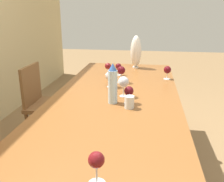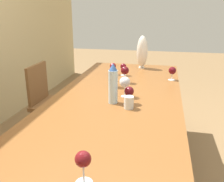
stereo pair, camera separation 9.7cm
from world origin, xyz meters
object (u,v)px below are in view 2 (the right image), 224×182
(wine_glass_5, at_px, (172,71))
(wine_glass_7, at_px, (123,67))
(water_bottle, at_px, (113,84))
(wine_glass_2, at_px, (125,82))
(wine_glass_0, at_px, (129,92))
(chair_far, at_px, (51,100))
(wine_glass_3, at_px, (113,76))
(vase, at_px, (142,52))
(wine_glass_1, at_px, (83,161))
(wine_glass_4, at_px, (125,71))
(water_tumbler, at_px, (129,102))
(wine_glass_6, at_px, (113,66))

(wine_glass_5, height_order, wine_glass_7, wine_glass_5)
(water_bottle, distance_m, wine_glass_2, 0.16)
(wine_glass_5, bearing_deg, wine_glass_0, 156.06)
(chair_far, bearing_deg, wine_glass_3, -113.10)
(vase, height_order, wine_glass_1, vase)
(vase, relative_size, wine_glass_4, 2.38)
(wine_glass_2, bearing_deg, vase, -2.01)
(wine_glass_4, bearing_deg, wine_glass_3, 152.81)
(wine_glass_4, relative_size, wine_glass_7, 1.25)
(wine_glass_4, bearing_deg, chair_far, 77.95)
(wine_glass_5, bearing_deg, vase, 36.77)
(wine_glass_1, bearing_deg, wine_glass_3, 6.46)
(wine_glass_1, height_order, wine_glass_2, wine_glass_2)
(water_tumbler, xyz_separation_m, wine_glass_7, (0.85, 0.18, 0.04))
(wine_glass_0, height_order, wine_glass_3, wine_glass_3)
(wine_glass_0, relative_size, wine_glass_6, 1.05)
(wine_glass_3, distance_m, wine_glass_6, 0.42)
(wine_glass_0, bearing_deg, wine_glass_2, 20.89)
(water_tumbler, bearing_deg, wine_glass_5, -20.67)
(wine_glass_0, height_order, wine_glass_2, wine_glass_2)
(vase, height_order, wine_glass_2, vase)
(wine_glass_5, height_order, chair_far, wine_glass_5)
(wine_glass_3, height_order, wine_glass_4, wine_glass_4)
(water_bottle, height_order, chair_far, water_bottle)
(wine_glass_7, bearing_deg, wine_glass_5, -99.03)
(wine_glass_6, relative_size, wine_glass_7, 0.98)
(wine_glass_6, bearing_deg, wine_glass_0, -160.36)
(wine_glass_0, height_order, chair_far, wine_glass_0)
(wine_glass_1, xyz_separation_m, chair_far, (1.56, 0.90, -0.40))
(wine_glass_4, xyz_separation_m, wine_glass_7, (0.26, 0.06, -0.02))
(wine_glass_0, bearing_deg, wine_glass_3, 27.27)
(water_bottle, xyz_separation_m, wine_glass_7, (0.77, 0.06, -0.05))
(wine_glass_1, distance_m, wine_glass_2, 1.02)
(wine_glass_1, bearing_deg, water_bottle, 4.42)
(water_tumbler, bearing_deg, chair_far, 50.94)
(wine_glass_3, bearing_deg, wine_glass_4, -27.19)
(wine_glass_6, height_order, wine_glass_7, wine_glass_7)
(vase, bearing_deg, wine_glass_7, 157.26)
(water_tumbler, relative_size, wine_glass_1, 0.61)
(wine_glass_1, relative_size, wine_glass_5, 1.10)
(wine_glass_7, bearing_deg, wine_glass_0, -167.52)
(water_bottle, xyz_separation_m, wine_glass_6, (0.79, 0.16, -0.06))
(wine_glass_2, bearing_deg, wine_glass_0, -159.11)
(water_bottle, bearing_deg, wine_glass_0, -84.22)
(chair_far, bearing_deg, wine_glass_1, -150.13)
(wine_glass_6, bearing_deg, water_bottle, -168.27)
(water_bottle, bearing_deg, wine_glass_5, -30.92)
(water_tumbler, distance_m, wine_glass_1, 0.79)
(wine_glass_3, bearing_deg, vase, -12.50)
(wine_glass_1, distance_m, wine_glass_4, 1.39)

